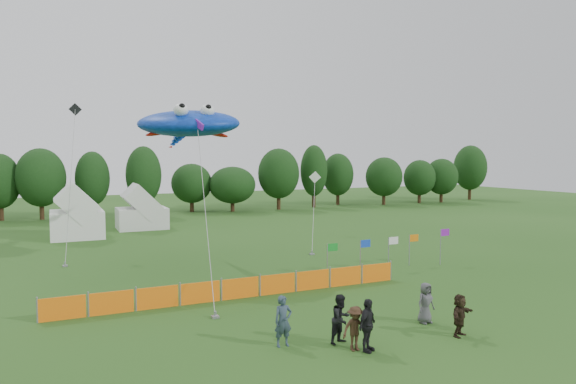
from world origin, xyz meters
name	(u,v)px	position (x,y,z in m)	size (l,w,h in m)	color
ground	(351,333)	(0.00, 0.00, 0.00)	(160.00, 160.00, 0.00)	#234C16
treeline	(165,180)	(1.61, 44.93, 4.18)	(104.57, 8.78, 8.36)	#382314
tent_left	(77,215)	(-8.77, 30.15, 1.92)	(4.30, 4.30, 3.80)	white
tent_right	(142,211)	(-2.85, 33.55, 1.66)	(4.66, 3.73, 3.29)	silver
barrier_fence	(240,288)	(-2.34, 6.53, 0.50)	(17.90, 0.06, 1.00)	orange
flag_row	(390,247)	(8.26, 8.88, 1.37)	(8.73, 0.66, 2.29)	gray
spectator_a	(283,321)	(-3.02, -0.16, 0.94)	(0.69, 0.45, 1.88)	#2F404F
spectator_b	(341,319)	(-0.94, -0.77, 0.92)	(0.90, 0.70, 1.84)	black
spectator_c	(355,328)	(-0.85, -1.62, 0.81)	(1.04, 0.60, 1.61)	#3A2517
spectator_d	(367,325)	(-0.50, -1.87, 0.95)	(1.12, 0.46, 1.90)	black
spectator_e	(426,303)	(3.46, -0.23, 0.85)	(0.83, 0.54, 1.71)	#4B4B50
spectator_f	(460,315)	(3.62, -2.05, 0.83)	(1.53, 0.49, 1.65)	black
stingray_kite	(188,124)	(-2.93, 14.36, 8.92)	(7.63, 18.24, 10.06)	blue
small_kite_white	(314,198)	(9.58, 21.53, 3.46)	(5.95, 9.87, 5.62)	white
small_kite_dark	(72,164)	(-9.32, 21.97, 6.43)	(1.72, 6.74, 10.90)	black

